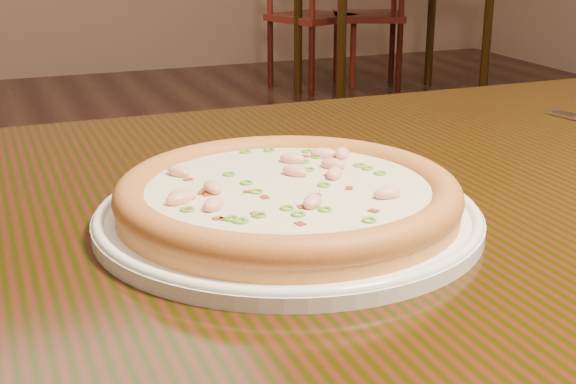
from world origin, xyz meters
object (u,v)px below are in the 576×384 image
object	(u,v)px
plate	(288,215)
chair_c	(305,17)
chair_d	(377,15)
hero_table	(380,283)
pizza	(288,195)

from	to	relation	value
plate	chair_c	bearing A→B (deg)	67.08
chair_d	hero_table	bearing A→B (deg)	-117.56
chair_c	chair_d	world-z (taller)	same
hero_table	plate	distance (m)	0.17
chair_c	plate	bearing A→B (deg)	-112.92
chair_c	chair_d	distance (m)	0.45
plate	chair_d	size ratio (longest dim) A/B	0.35
chair_d	chair_c	bearing A→B (deg)	171.86
hero_table	chair_d	bearing A→B (deg)	62.44
plate	pizza	distance (m)	0.02
pizza	chair_c	world-z (taller)	chair_c
pizza	chair_d	world-z (taller)	chair_d
plate	chair_c	world-z (taller)	chair_c
hero_table	pizza	size ratio (longest dim) A/B	4.03
hero_table	chair_d	distance (m)	4.30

